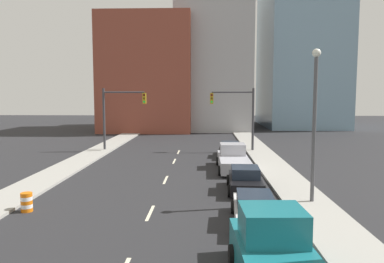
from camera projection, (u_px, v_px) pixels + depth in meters
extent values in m
cube|color=#9E9B93|center=(121.00, 139.00, 47.89)|extent=(2.63, 88.07, 0.16)
cube|color=#9E9B93|center=(248.00, 140.00, 47.31)|extent=(2.63, 88.07, 0.16)
cube|color=beige|center=(150.00, 213.00, 18.33)|extent=(0.16, 2.40, 0.01)
cube|color=beige|center=(166.00, 180.00, 25.44)|extent=(0.16, 2.40, 0.01)
cube|color=beige|center=(174.00, 161.00, 32.53)|extent=(0.16, 2.40, 0.01)
cube|color=beige|center=(178.00, 152.00, 37.68)|extent=(0.16, 2.40, 0.01)
cube|color=brown|center=(150.00, 75.00, 61.51)|extent=(14.00, 16.00, 17.90)
cube|color=#A8A8AD|center=(212.00, 60.00, 64.84)|extent=(12.00, 20.00, 23.50)
cube|color=#7A9EB7|center=(300.00, 34.00, 67.77)|extent=(13.00, 20.00, 33.36)
cylinder|color=#38383D|center=(104.00, 120.00, 38.34)|extent=(0.24, 0.24, 6.42)
cylinder|color=#38383D|center=(124.00, 92.00, 37.98)|extent=(4.18, 0.16, 0.16)
cube|color=#B79319|center=(144.00, 98.00, 37.97)|extent=(0.34, 0.32, 1.10)
cylinder|color=#4C0C0C|center=(144.00, 95.00, 37.77)|extent=(0.22, 0.04, 0.22)
cylinder|color=#593F0C|center=(144.00, 98.00, 37.80)|extent=(0.22, 0.04, 0.22)
cylinder|color=#26E53F|center=(144.00, 102.00, 37.84)|extent=(0.22, 0.04, 0.22)
cylinder|color=#38383D|center=(253.00, 120.00, 37.80)|extent=(0.24, 0.24, 6.42)
cylinder|color=#38383D|center=(233.00, 92.00, 37.59)|extent=(4.18, 0.16, 0.16)
cube|color=#B79319|center=(212.00, 98.00, 37.73)|extent=(0.34, 0.32, 1.10)
cylinder|color=#4C0C0C|center=(212.00, 95.00, 37.53)|extent=(0.22, 0.04, 0.22)
cylinder|color=#593F0C|center=(212.00, 98.00, 37.56)|extent=(0.22, 0.04, 0.22)
cylinder|color=#26E53F|center=(212.00, 102.00, 37.59)|extent=(0.22, 0.04, 0.22)
cylinder|color=orange|center=(27.00, 210.00, 18.55)|extent=(0.56, 0.56, 0.19)
cylinder|color=white|center=(27.00, 206.00, 18.53)|extent=(0.56, 0.56, 0.19)
cylinder|color=orange|center=(27.00, 202.00, 18.51)|extent=(0.56, 0.56, 0.19)
cylinder|color=white|center=(26.00, 198.00, 18.49)|extent=(0.56, 0.56, 0.19)
cylinder|color=orange|center=(26.00, 195.00, 18.47)|extent=(0.56, 0.56, 0.19)
cylinder|color=#4C4C51|center=(314.00, 132.00, 19.46)|extent=(0.20, 0.20, 7.68)
sphere|color=white|center=(317.00, 53.00, 19.06)|extent=(0.44, 0.44, 0.44)
cube|color=#196B75|center=(272.00, 224.00, 11.64)|extent=(2.01, 1.89, 1.02)
cylinder|color=black|center=(232.00, 255.00, 12.73)|extent=(0.25, 0.70, 0.70)
cylinder|color=black|center=(298.00, 255.00, 12.75)|extent=(0.25, 0.70, 0.70)
cube|color=silver|center=(254.00, 213.00, 16.76)|extent=(1.99, 4.71, 0.63)
cube|color=#1E2838|center=(255.00, 200.00, 16.70)|extent=(1.65, 2.16, 0.58)
cylinder|color=black|center=(233.00, 207.00, 18.28)|extent=(0.25, 0.63, 0.62)
cylinder|color=black|center=(271.00, 208.00, 18.13)|extent=(0.25, 0.63, 0.62)
cylinder|color=black|center=(235.00, 228.00, 15.44)|extent=(0.25, 0.63, 0.62)
cylinder|color=black|center=(280.00, 229.00, 15.28)|extent=(0.25, 0.63, 0.62)
cube|color=black|center=(245.00, 183.00, 22.43)|extent=(2.01, 4.39, 0.67)
cube|color=#1E2838|center=(245.00, 172.00, 22.36)|extent=(1.70, 2.00, 0.62)
cylinder|color=black|center=(228.00, 180.00, 23.84)|extent=(0.25, 0.69, 0.69)
cylinder|color=black|center=(259.00, 181.00, 23.71)|extent=(0.25, 0.69, 0.69)
cylinder|color=black|center=(230.00, 191.00, 21.19)|extent=(0.25, 0.69, 0.69)
cylinder|color=black|center=(264.00, 192.00, 21.05)|extent=(0.25, 0.69, 0.69)
cube|color=#B2B2BC|center=(233.00, 162.00, 28.71)|extent=(2.23, 6.26, 0.87)
cube|color=#B2B2BC|center=(232.00, 149.00, 29.56)|extent=(1.94, 1.88, 0.86)
cylinder|color=black|center=(218.00, 161.00, 30.69)|extent=(0.22, 0.69, 0.69)
cylinder|color=black|center=(245.00, 161.00, 30.63)|extent=(0.22, 0.69, 0.69)
cylinder|color=black|center=(220.00, 171.00, 26.85)|extent=(0.22, 0.69, 0.69)
cylinder|color=black|center=(251.00, 171.00, 26.78)|extent=(0.22, 0.69, 0.69)
cube|color=slate|center=(230.00, 151.00, 34.91)|extent=(2.05, 4.85, 0.61)
cube|color=#1E2838|center=(230.00, 145.00, 34.85)|extent=(1.69, 2.23, 0.57)
cylinder|color=black|center=(220.00, 151.00, 36.47)|extent=(0.26, 0.68, 0.67)
cylinder|color=black|center=(239.00, 151.00, 36.30)|extent=(0.26, 0.68, 0.67)
cylinder|color=black|center=(220.00, 155.00, 33.54)|extent=(0.26, 0.68, 0.67)
cylinder|color=black|center=(241.00, 156.00, 33.37)|extent=(0.26, 0.68, 0.67)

